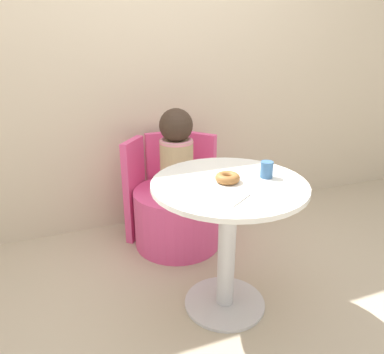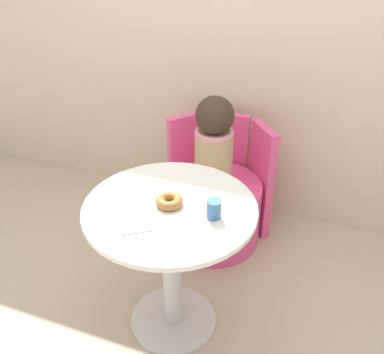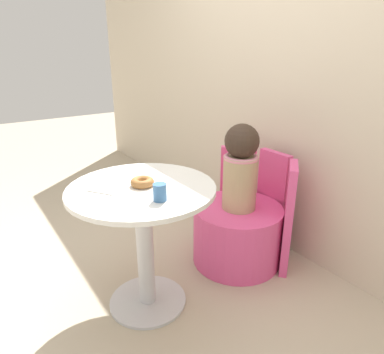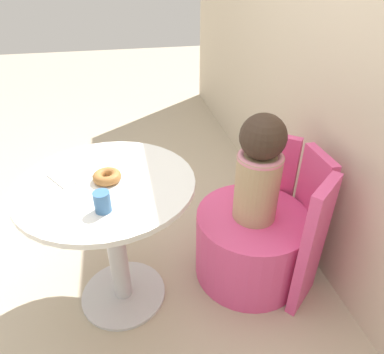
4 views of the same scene
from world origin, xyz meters
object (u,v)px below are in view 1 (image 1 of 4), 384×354
object	(u,v)px
tub_chair	(177,217)
donut	(228,178)
child_figure	(176,151)
round_table	(228,220)
cup	(267,170)

from	to	relation	value
tub_chair	donut	world-z (taller)	donut
tub_chair	donut	bearing A→B (deg)	-88.07
child_figure	donut	distance (m)	0.71
round_table	donut	bearing A→B (deg)	126.66
round_table	cup	xyz separation A→B (m)	(0.20, -0.01, 0.25)
round_table	tub_chair	distance (m)	0.78
donut	cup	xyz separation A→B (m)	(0.21, -0.01, 0.02)
round_table	donut	world-z (taller)	donut
tub_chair	donut	size ratio (longest dim) A/B	4.92
tub_chair	child_figure	xyz separation A→B (m)	(0.00, 0.00, 0.49)
round_table	cup	world-z (taller)	cup
tub_chair	cup	world-z (taller)	cup
child_figure	cup	world-z (taller)	child_figure
tub_chair	child_figure	bearing A→B (deg)	0.00
donut	round_table	bearing A→B (deg)	-53.34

